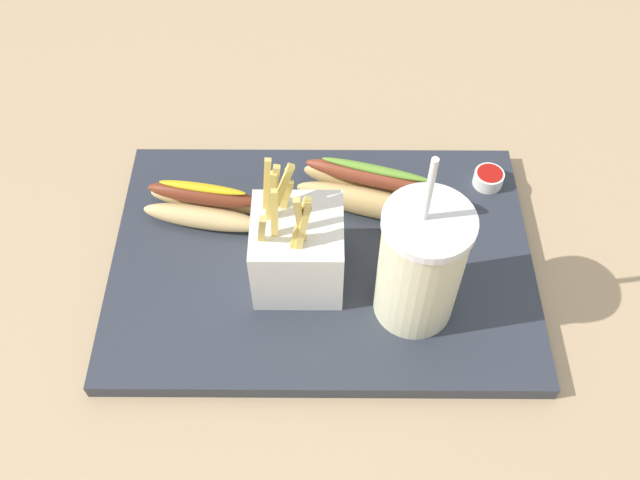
{
  "coord_description": "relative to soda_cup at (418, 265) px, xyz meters",
  "views": [
    {
      "loc": [
        -0.0,
        0.47,
        0.69
      ],
      "look_at": [
        0.0,
        0.0,
        0.05
      ],
      "focal_mm": 38.82,
      "sensor_mm": 36.0,
      "label": 1
    }
  ],
  "objects": [
    {
      "name": "ground_plane",
      "position": [
        0.1,
        -0.07,
        -0.11
      ],
      "size": [
        2.4,
        2.4,
        0.02
      ],
      "primitive_type": "cube",
      "color": "tan"
    },
    {
      "name": "food_tray",
      "position": [
        0.1,
        -0.07,
        -0.09
      ],
      "size": [
        0.49,
        0.34,
        0.02
      ],
      "primitive_type": "cube",
      "color": "#2D333D",
      "rests_on": "ground_plane"
    },
    {
      "name": "soda_cup",
      "position": [
        0.0,
        0.0,
        0.0
      ],
      "size": [
        0.09,
        0.09,
        0.24
      ],
      "color": "beige",
      "rests_on": "food_tray"
    },
    {
      "name": "fries_basket",
      "position": [
        0.13,
        -0.04,
        -0.03
      ],
      "size": [
        0.1,
        0.1,
        0.16
      ],
      "color": "white",
      "rests_on": "food_tray"
    },
    {
      "name": "hot_dog_1",
      "position": [
        0.24,
        -0.13,
        -0.06
      ],
      "size": [
        0.16,
        0.08,
        0.06
      ],
      "color": "#DBB775",
      "rests_on": "food_tray"
    },
    {
      "name": "hot_dog_2",
      "position": [
        0.04,
        -0.15,
        -0.05
      ],
      "size": [
        0.2,
        0.11,
        0.07
      ],
      "color": "tan",
      "rests_on": "food_tray"
    },
    {
      "name": "ketchup_cup_1",
      "position": [
        -0.11,
        -0.18,
        -0.07
      ],
      "size": [
        0.04,
        0.04,
        0.02
      ],
      "color": "white",
      "rests_on": "food_tray"
    }
  ]
}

